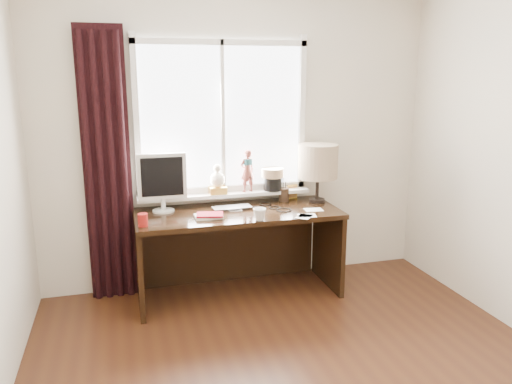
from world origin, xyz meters
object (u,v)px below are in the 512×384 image
object	(u,v)px
laptop	(232,208)
mug	(260,214)
red_cup	(143,220)
table_lamp	(318,162)
monitor	(162,179)
desk	(236,235)

from	to	relation	value
laptop	mug	size ratio (longest dim) A/B	3.20
red_cup	table_lamp	bearing A→B (deg)	11.72
laptop	table_lamp	size ratio (longest dim) A/B	0.64
mug	red_cup	world-z (taller)	mug
laptop	monitor	size ratio (longest dim) A/B	0.67
mug	laptop	bearing A→B (deg)	110.01
red_cup	table_lamp	world-z (taller)	table_lamp
mug	red_cup	size ratio (longest dim) A/B	1.06
desk	monitor	world-z (taller)	monitor
red_cup	desk	world-z (taller)	red_cup
mug	desk	world-z (taller)	mug
laptop	red_cup	xyz separation A→B (m)	(-0.75, -0.28, 0.04)
desk	table_lamp	xyz separation A→B (m)	(0.75, 0.01, 0.61)
desk	table_lamp	world-z (taller)	table_lamp
red_cup	mug	bearing A→B (deg)	-5.62
monitor	table_lamp	size ratio (longest dim) A/B	0.94
laptop	desk	world-z (taller)	laptop
mug	monitor	xyz separation A→B (m)	(-0.70, 0.46, 0.23)
mug	monitor	world-z (taller)	monitor
monitor	table_lamp	xyz separation A→B (m)	(1.35, -0.05, 0.09)
laptop	monitor	bearing A→B (deg)	168.90
laptop	table_lamp	bearing A→B (deg)	0.32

